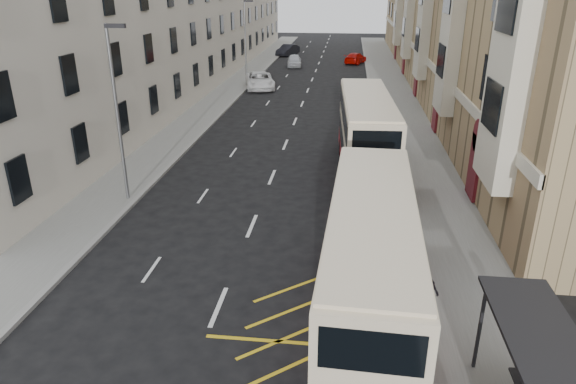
# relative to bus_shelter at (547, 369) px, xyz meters

# --- Properties ---
(pavement_right) EXTENTS (4.00, 120.00, 0.15)m
(pavement_right) POSITION_rel_bus_shelter_xyz_m (-0.34, 30.39, -2.06)
(pavement_right) COLOR slate
(pavement_right) RESTS_ON ground
(pavement_left) EXTENTS (3.00, 120.00, 0.15)m
(pavement_left) POSITION_rel_bus_shelter_xyz_m (-15.84, 30.39, -2.06)
(pavement_left) COLOR slate
(pavement_left) RESTS_ON ground
(kerb_right) EXTENTS (0.25, 120.00, 0.15)m
(kerb_right) POSITION_rel_bus_shelter_xyz_m (-2.34, 30.39, -2.06)
(kerb_right) COLOR gray
(kerb_right) RESTS_ON ground
(kerb_left) EXTENTS (0.25, 120.00, 0.15)m
(kerb_left) POSITION_rel_bus_shelter_xyz_m (-14.34, 30.39, -2.06)
(kerb_left) COLOR gray
(kerb_left) RESTS_ON ground
(road_markings) EXTENTS (10.00, 110.00, 0.01)m
(road_markings) POSITION_rel_bus_shelter_xyz_m (-8.34, 45.39, -2.13)
(road_markings) COLOR silver
(road_markings) RESTS_ON ground
(terrace_right) EXTENTS (10.75, 79.00, 15.25)m
(terrace_right) POSITION_rel_bus_shelter_xyz_m (6.54, 45.77, 5.38)
(terrace_right) COLOR tan
(terrace_right) RESTS_ON ground
(terrace_left) EXTENTS (9.18, 79.00, 13.25)m
(terrace_left) POSITION_rel_bus_shelter_xyz_m (-21.77, 45.89, 4.38)
(terrace_left) COLOR beige
(terrace_left) RESTS_ON ground
(bus_shelter) EXTENTS (1.65, 4.25, 2.70)m
(bus_shelter) POSITION_rel_bus_shelter_xyz_m (0.00, 0.00, 0.00)
(bus_shelter) COLOR black
(bus_shelter) RESTS_ON pavement_right
(guard_railing) EXTENTS (0.06, 6.56, 1.01)m
(guard_railing) POSITION_rel_bus_shelter_xyz_m (-2.09, 6.14, -1.28)
(guard_railing) COLOR #AB1E0E
(guard_railing) RESTS_ON pavement_right
(street_lamp_near) EXTENTS (0.93, 0.18, 8.00)m
(street_lamp_near) POSITION_rel_bus_shelter_xyz_m (-14.69, 12.39, 2.50)
(street_lamp_near) COLOR slate
(street_lamp_near) RESTS_ON pavement_left
(street_lamp_far) EXTENTS (0.93, 0.18, 8.00)m
(street_lamp_far) POSITION_rel_bus_shelter_xyz_m (-14.69, 42.39, 2.50)
(street_lamp_far) COLOR slate
(street_lamp_far) RESTS_ON pavement_left
(double_decker_front) EXTENTS (2.80, 10.54, 4.17)m
(double_decker_front) POSITION_rel_bus_shelter_xyz_m (-3.62, 3.84, -0.01)
(double_decker_front) COLOR beige
(double_decker_front) RESTS_ON ground
(double_decker_rear) EXTENTS (3.01, 10.91, 4.31)m
(double_decker_rear) POSITION_rel_bus_shelter_xyz_m (-3.43, 17.38, 0.06)
(double_decker_rear) COLOR beige
(double_decker_rear) RESTS_ON ground
(pedestrian_far) EXTENTS (1.20, 1.00, 1.91)m
(pedestrian_far) POSITION_rel_bus_shelter_xyz_m (-1.99, 4.49, -1.03)
(pedestrian_far) COLOR black
(pedestrian_far) RESTS_ON pavement_right
(white_van) EXTENTS (3.91, 6.14, 1.58)m
(white_van) POSITION_rel_bus_shelter_xyz_m (-13.10, 40.73, -1.35)
(white_van) COLOR silver
(white_van) RESTS_ON ground
(car_silver) EXTENTS (2.18, 4.52, 1.49)m
(car_silver) POSITION_rel_bus_shelter_xyz_m (-11.21, 55.02, -1.39)
(car_silver) COLOR #B1B4BA
(car_silver) RESTS_ON ground
(car_dark) EXTENTS (3.13, 4.93, 1.53)m
(car_dark) POSITION_rel_bus_shelter_xyz_m (-13.19, 65.23, -1.37)
(car_dark) COLOR black
(car_dark) RESTS_ON ground
(car_red) EXTENTS (3.19, 4.97, 1.34)m
(car_red) POSITION_rel_bus_shelter_xyz_m (-3.69, 58.66, -1.47)
(car_red) COLOR #A70601
(car_red) RESTS_ON ground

